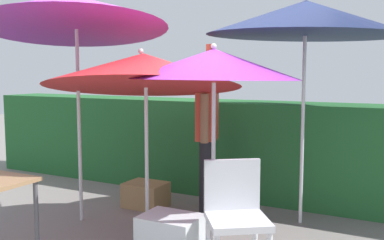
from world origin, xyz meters
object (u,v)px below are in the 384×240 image
at_px(umbrella_rainbow, 143,70).
at_px(person_vendor, 207,129).
at_px(umbrella_orange, 306,18).
at_px(cooler_box, 171,239).
at_px(umbrella_yellow, 214,64).
at_px(chair_plastic, 235,212).
at_px(umbrella_navy, 74,13).
at_px(crate_cardboard, 146,195).

bearing_deg(umbrella_rainbow, person_vendor, 72.43).
relative_size(umbrella_orange, cooler_box, 4.79).
relative_size(umbrella_orange, person_vendor, 1.23).
distance_m(umbrella_yellow, person_vendor, 1.26).
height_order(person_vendor, cooler_box, person_vendor).
bearing_deg(umbrella_rainbow, chair_plastic, -23.35).
xyz_separation_m(umbrella_navy, person_vendor, (1.07, 0.90, -1.23)).
height_order(chair_plastic, crate_cardboard, chair_plastic).
relative_size(chair_plastic, cooler_box, 1.84).
height_order(umbrella_orange, umbrella_yellow, umbrella_orange).
relative_size(umbrella_rainbow, umbrella_navy, 0.76).
bearing_deg(umbrella_yellow, umbrella_orange, 63.38).
bearing_deg(umbrella_navy, umbrella_yellow, -0.42).
bearing_deg(crate_cardboard, umbrella_rainbow, -56.80).
relative_size(person_vendor, cooler_box, 3.88).
xyz_separation_m(umbrella_yellow, person_vendor, (-0.51, 0.92, -0.70)).
bearing_deg(chair_plastic, umbrella_rainbow, 156.65).
bearing_deg(chair_plastic, umbrella_orange, 84.96).
bearing_deg(cooler_box, crate_cardboard, 131.27).
bearing_deg(chair_plastic, cooler_box, -179.98).
bearing_deg(crate_cardboard, umbrella_orange, 9.60).
bearing_deg(umbrella_orange, cooler_box, -115.50).
xyz_separation_m(umbrella_rainbow, crate_cardboard, (-0.44, 0.68, -1.44)).
distance_m(umbrella_orange, chair_plastic, 2.17).
relative_size(umbrella_orange, umbrella_yellow, 1.28).
relative_size(umbrella_rainbow, umbrella_yellow, 1.06).
bearing_deg(umbrella_rainbow, crate_cardboard, 123.20).
height_order(umbrella_orange, crate_cardboard, umbrella_orange).
bearing_deg(umbrella_yellow, chair_plastic, -47.93).
distance_m(umbrella_rainbow, umbrella_navy, 0.99).
relative_size(umbrella_navy, cooler_box, 5.18).
bearing_deg(umbrella_rainbow, umbrella_orange, 36.82).
bearing_deg(umbrella_navy, chair_plastic, -12.75).
relative_size(umbrella_rainbow, crate_cardboard, 4.14).
relative_size(umbrella_yellow, chair_plastic, 2.03).
bearing_deg(cooler_box, umbrella_orange, 64.50).
relative_size(cooler_box, crate_cardboard, 1.05).
xyz_separation_m(umbrella_navy, chair_plastic, (1.96, -0.44, -1.65)).
height_order(umbrella_orange, chair_plastic, umbrella_orange).
distance_m(person_vendor, cooler_box, 1.57).
xyz_separation_m(chair_plastic, cooler_box, (-0.57, -0.00, -0.31)).
xyz_separation_m(umbrella_rainbow, umbrella_navy, (-0.80, -0.06, 0.58)).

